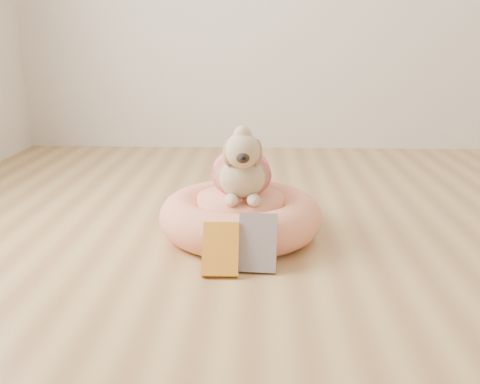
{
  "coord_description": "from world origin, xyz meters",
  "views": [
    {
      "loc": [
        -0.4,
        -1.38,
        0.74
      ],
      "look_at": [
        -0.47,
        0.51,
        0.19
      ],
      "focal_mm": 40.0,
      "sensor_mm": 36.0,
      "label": 1
    }
  ],
  "objects_px": {
    "book_yellow": "(221,249)",
    "pet_bed": "(240,216)",
    "dog": "(242,158)",
    "book_white": "(258,243)"
  },
  "relations": [
    {
      "from": "pet_bed",
      "to": "book_yellow",
      "type": "xyz_separation_m",
      "value": [
        -0.05,
        -0.34,
        0.0
      ]
    },
    {
      "from": "dog",
      "to": "book_yellow",
      "type": "height_order",
      "value": "dog"
    },
    {
      "from": "book_yellow",
      "to": "pet_bed",
      "type": "bearing_deg",
      "value": 81.29
    },
    {
      "from": "pet_bed",
      "to": "book_white",
      "type": "bearing_deg",
      "value": -77.68
    },
    {
      "from": "pet_bed",
      "to": "book_yellow",
      "type": "bearing_deg",
      "value": -98.82
    },
    {
      "from": "book_yellow",
      "to": "dog",
      "type": "bearing_deg",
      "value": 80.62
    },
    {
      "from": "book_white",
      "to": "book_yellow",
      "type": "bearing_deg",
      "value": -161.74
    },
    {
      "from": "dog",
      "to": "book_white",
      "type": "relative_size",
      "value": 2.02
    },
    {
      "from": "book_white",
      "to": "dog",
      "type": "bearing_deg",
      "value": 105.74
    },
    {
      "from": "dog",
      "to": "book_yellow",
      "type": "distance_m",
      "value": 0.41
    }
  ]
}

